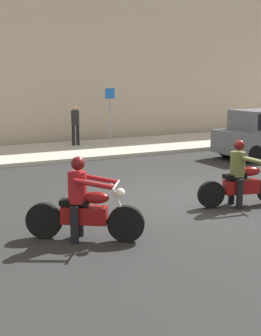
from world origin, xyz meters
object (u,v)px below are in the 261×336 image
at_px(motorcycle_with_rider_olive, 241,179).
at_px(pedestrian_bystander, 75,122).
at_px(motorcycle_with_rider_crimson, 84,206).
at_px(street_sign_post, 110,110).

xyz_separation_m(motorcycle_with_rider_olive, pedestrian_bystander, (-0.30, 10.18, 0.49)).
relative_size(motorcycle_with_rider_olive, motorcycle_with_rider_crimson, 1.11).
bearing_deg(motorcycle_with_rider_olive, street_sign_post, 82.93).
bearing_deg(street_sign_post, motorcycle_with_rider_crimson, -116.97).
xyz_separation_m(motorcycle_with_rider_crimson, street_sign_post, (5.32, 10.46, 0.98)).
xyz_separation_m(street_sign_post, pedestrian_bystander, (-1.54, 0.19, -0.49)).
height_order(motorcycle_with_rider_crimson, street_sign_post, street_sign_post).
relative_size(motorcycle_with_rider_olive, pedestrian_bystander, 1.25).
xyz_separation_m(motorcycle_with_rider_crimson, pedestrian_bystander, (3.79, 10.66, 0.49)).
height_order(motorcycle_with_rider_olive, motorcycle_with_rider_crimson, motorcycle_with_rider_olive).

